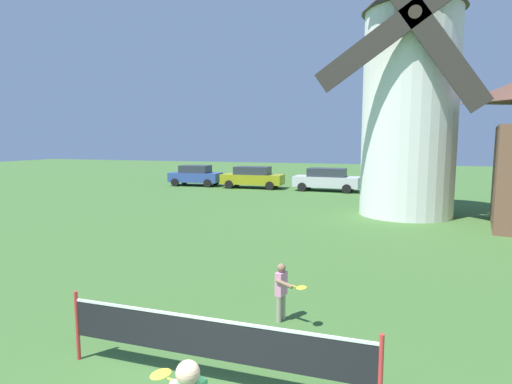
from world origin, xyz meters
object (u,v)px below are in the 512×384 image
object	(u,v)px
player_far	(282,289)
parked_car_mustard	(253,177)
parked_car_blue	(195,175)
parked_car_silver	(327,179)
windmill	(410,87)
tennis_net	(210,339)

from	to	relation	value
player_far	parked_car_mustard	size ratio (longest dim) A/B	0.25
parked_car_blue	parked_car_silver	size ratio (longest dim) A/B	0.88
windmill	parked_car_silver	size ratio (longest dim) A/B	2.70
parked_car_blue	parked_car_mustard	size ratio (longest dim) A/B	0.88
parked_car_mustard	parked_car_blue	bearing A→B (deg)	178.04
windmill	parked_car_blue	distance (m)	17.88
tennis_net	parked_car_mustard	distance (m)	24.70
player_far	parked_car_silver	bearing A→B (deg)	96.68
player_far	tennis_net	bearing A→B (deg)	-99.66
windmill	parked_car_blue	world-z (taller)	windmill
parked_car_mustard	parked_car_silver	xyz separation A→B (m)	(5.39, -0.10, -0.00)
parked_car_blue	parked_car_silver	distance (m)	10.06
windmill	parked_car_mustard	world-z (taller)	windmill
tennis_net	parked_car_silver	world-z (taller)	parked_car_silver
parked_car_silver	windmill	bearing A→B (deg)	-59.07
parked_car_blue	parked_car_silver	world-z (taller)	same
parked_car_silver	tennis_net	bearing A→B (deg)	-84.96
tennis_net	parked_car_mustard	xyz separation A→B (m)	(-7.46, 23.55, 0.13)
parked_car_blue	tennis_net	bearing A→B (deg)	-62.91
windmill	parked_car_mustard	distance (m)	14.11
parked_car_blue	parked_car_mustard	distance (m)	4.67
parked_car_mustard	parked_car_silver	size ratio (longest dim) A/B	1.00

